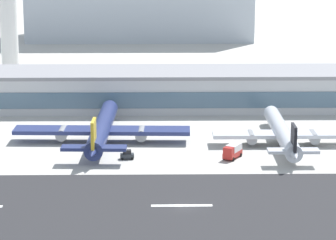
% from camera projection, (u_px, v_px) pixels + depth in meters
% --- Properties ---
extents(ground_plane, '(1400.00, 1400.00, 0.00)m').
position_uv_depth(ground_plane, '(185.00, 207.00, 169.32)').
color(ground_plane, '#B2AFA8').
extents(runway_strip, '(800.00, 40.52, 0.08)m').
position_uv_depth(runway_strip, '(185.00, 206.00, 170.00)').
color(runway_strip, '#262628').
rests_on(runway_strip, ground_plane).
extents(runway_centreline_dash_4, '(12.00, 1.20, 0.01)m').
position_uv_depth(runway_centreline_dash_4, '(182.00, 205.00, 169.98)').
color(runway_centreline_dash_4, white).
rests_on(runway_centreline_dash_4, runway_strip).
extents(terminal_building, '(208.04, 21.21, 11.00)m').
position_uv_depth(terminal_building, '(178.00, 89.00, 251.09)').
color(terminal_building, '#B7BABC').
rests_on(terminal_building, ground_plane).
extents(control_tower, '(11.92, 11.92, 41.80)m').
position_uv_depth(control_tower, '(8.00, 3.00, 286.53)').
color(control_tower, silver).
rests_on(control_tower, ground_plane).
extents(airliner_gold_tail_gate_0, '(43.84, 49.49, 10.32)m').
position_uv_depth(airliner_gold_tail_gate_0, '(102.00, 130.00, 214.12)').
color(airliner_gold_tail_gate_0, navy).
rests_on(airliner_gold_tail_gate_0, ground_plane).
extents(airliner_black_tail_gate_1, '(34.05, 45.35, 9.47)m').
position_uv_depth(airliner_black_tail_gate_1, '(283.00, 134.00, 211.56)').
color(airliner_black_tail_gate_1, silver).
rests_on(airliner_black_tail_gate_1, ground_plane).
extents(service_baggage_tug_0, '(3.28, 2.03, 2.20)m').
position_uv_depth(service_baggage_tug_0, '(127.00, 155.00, 201.07)').
color(service_baggage_tug_0, '#2D3338').
rests_on(service_baggage_tug_0, ground_plane).
extents(service_box_truck_1, '(5.05, 6.40, 3.25)m').
position_uv_depth(service_box_truck_1, '(233.00, 151.00, 201.46)').
color(service_box_truck_1, '#B2231E').
rests_on(service_box_truck_1, ground_plane).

